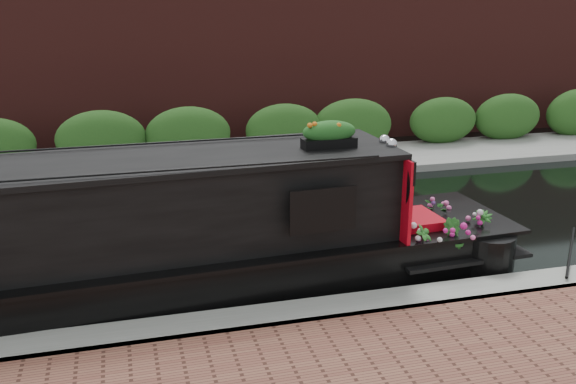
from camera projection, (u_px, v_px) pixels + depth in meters
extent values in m
plane|color=black|center=(224.00, 238.00, 10.99)|extent=(80.00, 80.00, 0.00)
cube|color=gray|center=(268.00, 333.00, 7.94)|extent=(40.00, 0.60, 0.50)
cube|color=gray|center=(194.00, 174.00, 14.86)|extent=(40.00, 2.40, 0.34)
cube|color=#25511B|center=(189.00, 164.00, 15.69)|extent=(40.00, 1.10, 2.80)
cube|color=#4A1C19|center=(181.00, 145.00, 17.63)|extent=(40.00, 1.00, 8.00)
cube|color=black|center=(82.00, 215.00, 8.24)|extent=(8.42, 2.02, 1.22)
cube|color=black|center=(77.00, 166.00, 8.05)|extent=(8.56, 2.16, 0.07)
cube|color=#B20714|center=(385.00, 190.00, 9.28)|extent=(0.14, 1.59, 1.22)
cube|color=black|center=(323.00, 210.00, 8.22)|extent=(0.82, 0.07, 0.50)
cube|color=#B20714|center=(412.00, 230.00, 9.59)|extent=(0.77, 0.85, 0.45)
sphere|color=silver|center=(392.00, 144.00, 8.95)|extent=(0.16, 0.16, 0.16)
sphere|color=silver|center=(384.00, 140.00, 9.18)|extent=(0.16, 0.16, 0.16)
cube|color=black|center=(329.00, 143.00, 8.84)|extent=(0.77, 0.28, 0.14)
ellipsoid|color=#CD6A16|center=(329.00, 130.00, 8.78)|extent=(0.83, 0.27, 0.22)
imported|color=#225D1F|center=(423.00, 244.00, 8.93)|extent=(0.34, 0.31, 0.54)
imported|color=#225D1F|center=(454.00, 238.00, 9.10)|extent=(0.40, 0.39, 0.56)
imported|color=#225D1F|center=(438.00, 214.00, 10.24)|extent=(0.52, 0.48, 0.46)
imported|color=#225D1F|center=(481.00, 228.00, 9.54)|extent=(0.41, 0.41, 0.52)
imported|color=#225D1F|center=(394.00, 213.00, 10.19)|extent=(0.29, 0.34, 0.55)
cylinder|color=brown|center=(502.00, 249.00, 10.12)|extent=(0.30, 0.31, 0.30)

